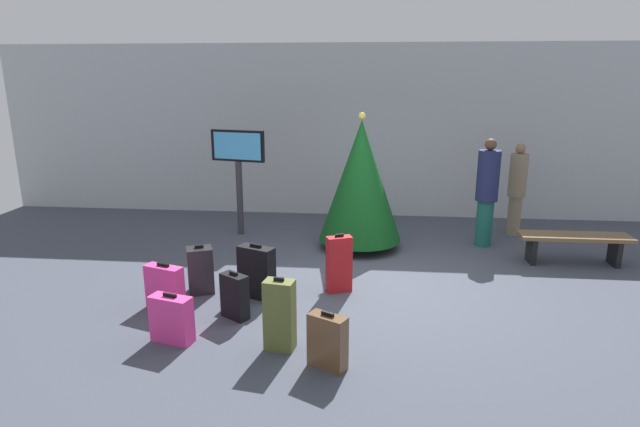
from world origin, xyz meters
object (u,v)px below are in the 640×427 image
Objects in this scene: waiting_bench at (574,242)px; suitcase_2 at (257,272)px; traveller_1 at (517,187)px; suitcase_3 at (200,270)px; suitcase_5 at (235,296)px; flight_info_kiosk at (238,160)px; holiday_tree at (361,181)px; suitcase_7 at (165,287)px; suitcase_0 at (339,264)px; suitcase_4 at (328,342)px; suitcase_6 at (280,315)px; traveller_0 at (487,190)px; suitcase_1 at (172,319)px.

waiting_bench is 5.03m from suitcase_2.
traveller_1 is 2.51× the size of suitcase_3.
suitcase_3 is (-0.80, 0.08, -0.03)m from suitcase_2.
flight_info_kiosk is at bearing 102.82° from suitcase_5.
traveller_1 is 5.96m from suitcase_3.
flight_info_kiosk is at bearing 165.14° from holiday_tree.
holiday_tree is at bearing 63.03° from suitcase_5.
suitcase_2 is 1.19m from suitcase_7.
suitcase_0 is 1.35× the size of suitcase_4.
suitcase_6 is (-0.54, -1.63, 0.00)m from suitcase_0.
suitcase_2 is at bearing -159.56° from waiting_bench.
suitcase_0 is at bearing -136.65° from traveller_0.
suitcase_7 is (-5.81, -2.20, -0.08)m from waiting_bench.
suitcase_3 reaches higher than suitcase_5.
suitcase_7 is at bearing 150.94° from suitcase_4.
suitcase_3 reaches higher than suitcase_1.
traveller_1 is 5.91m from suitcase_6.
waiting_bench is 0.99× the size of traveller_1.
suitcase_0 reaches higher than suitcase_4.
suitcase_5 is 1.00× the size of suitcase_7.
suitcase_0 is at bearing -135.95° from traveller_1.
traveller_1 is (0.70, 0.73, -0.09)m from traveller_0.
suitcase_2 is (-4.18, -3.30, -0.55)m from traveller_1.
waiting_bench is at bearing 36.53° from suitcase_6.
suitcase_1 is 1.46m from suitcase_2.
waiting_bench is at bearing 26.31° from suitcase_5.
suitcase_5 is (-0.14, -0.64, -0.07)m from suitcase_2.
traveller_1 is (-0.53, 1.54, 0.54)m from waiting_bench.
suitcase_2 is 1.24× the size of suitcase_7.
suitcase_0 is 1.11× the size of suitcase_2.
suitcase_3 is (-2.13, -2.15, -0.86)m from holiday_tree.
suitcase_6 is at bearing -45.37° from suitcase_5.
traveller_0 reaches higher than suitcase_4.
suitcase_3 is at bearing 132.66° from suitcase_5.
holiday_tree is 1.37× the size of waiting_bench.
suitcase_0 is 2.31m from suitcase_7.
suitcase_7 is at bearing -158.09° from suitcase_2.
suitcase_6 is at bearing 148.83° from suitcase_4.
suitcase_2 is at bearing -5.77° from suitcase_3.
suitcase_5 is at bearing 134.63° from suitcase_6.
holiday_tree is 3.85× the size of suitcase_7.
traveller_0 is at bearing 52.95° from suitcase_6.
traveller_0 is 5.53m from suitcase_7.
flight_info_kiosk is 2.61× the size of suitcase_2.
traveller_1 is 2.82× the size of suitcase_5.
flight_info_kiosk is 3.23× the size of suitcase_5.
suitcase_6 is at bearing -46.36° from suitcase_3.
flight_info_kiosk is at bearing 114.19° from suitcase_4.
flight_info_kiosk reaches higher than suitcase_6.
suitcase_1 is at bearing -130.54° from suitcase_5.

